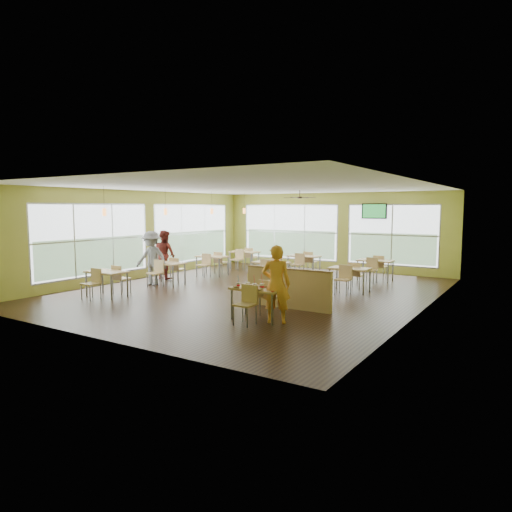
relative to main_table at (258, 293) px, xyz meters
The scene contains 20 objects.
room 3.73m from the main_table, 123.69° to the left, with size 12.00×12.04×3.20m.
window_bays 7.70m from the main_table, 127.41° to the left, with size 9.24×10.24×2.38m.
main_table is the anchor object (origin of this frame).
half_wall_divider 1.45m from the main_table, 90.00° to the left, with size 2.40×0.14×1.04m.
dining_tables 5.61m from the main_table, 122.91° to the left, with size 6.92×8.72×0.87m.
pendant_lights 6.62m from the main_table, 144.75° to the left, with size 0.11×7.31×0.86m.
ceiling_fan 6.73m from the main_table, 108.43° to the left, with size 1.25×1.25×0.29m.
tv_backwall 9.08m from the main_table, 91.29° to the left, with size 1.00×0.07×0.60m.
man_plaid 0.56m from the main_table, ahead, with size 0.64×0.42×1.76m, color orange.
patron_maroon 7.00m from the main_table, 151.11° to the left, with size 0.86×0.67×1.77m, color maroon.
patron_grey 5.95m from the main_table, 158.77° to the left, with size 1.17×0.67×1.80m, color slate.
cup_blue 0.49m from the main_table, 148.35° to the right, with size 0.09×0.09×0.31m.
cup_yellow 0.31m from the main_table, 135.87° to the right, with size 0.10×0.10×0.36m.
cup_red_near 0.27m from the main_table, 83.13° to the right, with size 0.09×0.09×0.34m.
cup_red_far 0.34m from the main_table, 40.08° to the right, with size 0.10×0.10×0.38m.
food_basket 0.53m from the main_table, ahead, with size 0.25×0.25×0.06m.
ketchup_cup 0.64m from the main_table, 27.75° to the right, with size 0.07×0.07×0.03m, color #B3351B.
wrapper_left 0.53m from the main_table, 146.85° to the right, with size 0.16×0.14×0.04m, color olive.
wrapper_mid 0.19m from the main_table, 57.39° to the left, with size 0.22×0.20×0.06m, color olive.
wrapper_right 0.38m from the main_table, 54.15° to the right, with size 0.14×0.13×0.04m, color olive.
Camera 1 is at (7.47, -11.74, 2.56)m, focal length 32.00 mm.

